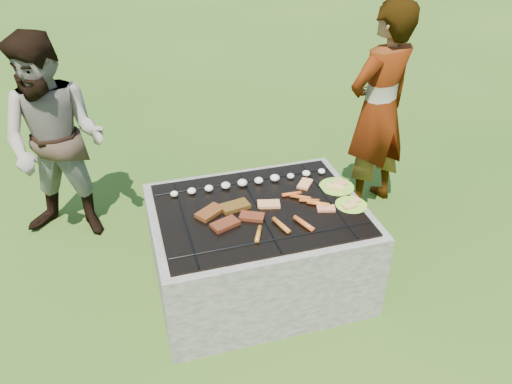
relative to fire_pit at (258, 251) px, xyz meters
The scene contains 10 objects.
lawn 0.28m from the fire_pit, ahead, with size 60.00×60.00×0.00m, color #204210.
fire_pit is the anchor object (origin of this frame).
mushrooms 0.45m from the fire_pit, 85.86° to the left, with size 1.05×0.06×0.04m.
pork_slabs 0.39m from the fire_pit, behind, with size 0.41×0.30×0.03m.
sausages 0.41m from the fire_pit, 35.21° to the right, with size 0.55×0.42×0.03m.
bread_on_grate 0.42m from the fire_pit, ahead, with size 0.46×0.42×0.02m.
plate_far 0.66m from the fire_pit, ahead, with size 0.28×0.28×0.03m.
plate_near 0.66m from the fire_pit, 12.26° to the right, with size 0.20×0.20×0.03m.
cook 1.46m from the fire_pit, 31.45° to the left, with size 0.60×0.39×1.64m, color gray.
bystander 1.59m from the fire_pit, 140.81° to the left, with size 0.74×0.57×1.52m, color gray.
Camera 1 is at (-0.72, -2.39, 2.34)m, focal length 35.00 mm.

